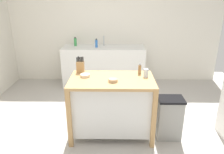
# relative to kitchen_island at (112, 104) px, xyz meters

# --- Properties ---
(ground_plane) EXTENTS (5.90, 5.90, 0.00)m
(ground_plane) POSITION_rel_kitchen_island_xyz_m (0.03, -0.09, -0.50)
(ground_plane) COLOR #ADA8A0
(ground_plane) RESTS_ON ground
(wall_back) EXTENTS (4.90, 0.10, 2.60)m
(wall_back) POSITION_rel_kitchen_island_xyz_m (0.03, 2.31, 0.80)
(wall_back) COLOR silver
(wall_back) RESTS_ON ground
(kitchen_island) EXTENTS (1.19, 0.70, 0.89)m
(kitchen_island) POSITION_rel_kitchen_island_xyz_m (0.00, 0.00, 0.00)
(kitchen_island) COLOR tan
(kitchen_island) RESTS_ON ground
(knife_block) EXTENTS (0.11, 0.09, 0.25)m
(knife_block) POSITION_rel_kitchen_island_xyz_m (-0.47, 0.25, 0.48)
(knife_block) COLOR #AD7F4C
(knife_block) RESTS_ON kitchen_island
(bowl_ceramic_small) EXTENTS (0.14, 0.14, 0.04)m
(bowl_ceramic_small) POSITION_rel_kitchen_island_xyz_m (-0.38, 0.07, 0.41)
(bowl_ceramic_small) COLOR beige
(bowl_ceramic_small) RESTS_ON kitchen_island
(bowl_stoneware_deep) EXTENTS (0.13, 0.13, 0.04)m
(bowl_stoneware_deep) POSITION_rel_kitchen_island_xyz_m (0.02, -0.11, 0.41)
(bowl_stoneware_deep) COLOR tan
(bowl_stoneware_deep) RESTS_ON kitchen_island
(drinking_cup) EXTENTS (0.07, 0.07, 0.12)m
(drinking_cup) POSITION_rel_kitchen_island_xyz_m (0.48, 0.08, 0.45)
(drinking_cup) COLOR silver
(drinking_cup) RESTS_ON kitchen_island
(pepper_grinder) EXTENTS (0.04, 0.04, 0.17)m
(pepper_grinder) POSITION_rel_kitchen_island_xyz_m (0.40, 0.19, 0.47)
(pepper_grinder) COLOR olive
(pepper_grinder) RESTS_ON kitchen_island
(trash_bin) EXTENTS (0.36, 0.28, 0.63)m
(trash_bin) POSITION_rel_kitchen_island_xyz_m (0.83, -0.08, -0.18)
(trash_bin) COLOR gray
(trash_bin) RESTS_ON ground
(sink_counter) EXTENTS (1.83, 0.60, 0.89)m
(sink_counter) POSITION_rel_kitchen_island_xyz_m (-0.21, 1.96, -0.05)
(sink_counter) COLOR silver
(sink_counter) RESTS_ON ground
(sink_faucet) EXTENTS (0.02, 0.02, 0.22)m
(sink_faucet) POSITION_rel_kitchen_island_xyz_m (-0.21, 2.10, 0.50)
(sink_faucet) COLOR #B7BCC1
(sink_faucet) RESTS_ON sink_counter
(bottle_hand_soap) EXTENTS (0.05, 0.05, 0.19)m
(bottle_hand_soap) POSITION_rel_kitchen_island_xyz_m (-0.37, 1.91, 0.48)
(bottle_hand_soap) COLOR blue
(bottle_hand_soap) RESTS_ON sink_counter
(bottle_dish_soap) EXTENTS (0.06, 0.06, 0.20)m
(bottle_dish_soap) POSITION_rel_kitchen_island_xyz_m (-0.86, 2.05, 0.49)
(bottle_dish_soap) COLOR green
(bottle_dish_soap) RESTS_ON sink_counter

